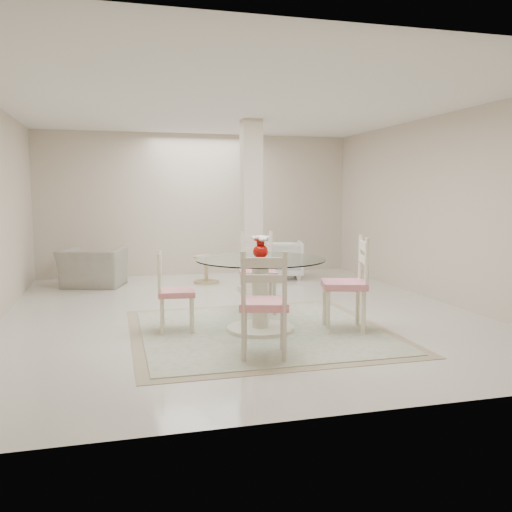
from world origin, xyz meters
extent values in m
plane|color=silver|center=(0.00, 0.00, 0.00)|extent=(7.00, 7.00, 0.00)
cube|color=beige|center=(0.00, 3.50, 1.35)|extent=(6.00, 0.02, 2.70)
cube|color=beige|center=(0.00, -3.50, 1.35)|extent=(6.00, 0.02, 2.70)
cube|color=beige|center=(3.00, 0.00, 1.35)|extent=(0.02, 7.00, 2.70)
cube|color=white|center=(0.00, 0.00, 2.70)|extent=(6.00, 7.00, 0.02)
cube|color=beige|center=(0.50, 1.30, 1.35)|extent=(0.30, 0.30, 2.70)
cube|color=tan|center=(0.00, -1.09, 0.00)|extent=(2.90, 2.90, 0.01)
cube|color=beige|center=(0.00, -1.09, 0.01)|extent=(2.66, 2.66, 0.01)
cylinder|color=beige|center=(0.00, -1.09, 0.03)|extent=(0.76, 0.76, 0.06)
cylinder|color=beige|center=(0.00, -1.09, 0.44)|extent=(0.19, 0.19, 0.79)
cylinder|color=beige|center=(0.00, -1.09, 0.81)|extent=(0.31, 0.31, 0.03)
cylinder|color=white|center=(0.00, -1.09, 0.83)|extent=(1.46, 1.46, 0.01)
ellipsoid|color=#AF0B05|center=(0.00, -1.09, 0.92)|extent=(0.17, 0.17, 0.16)
cylinder|color=#AF0B05|center=(0.00, -1.09, 1.02)|extent=(0.09, 0.09, 0.05)
cylinder|color=#AF0B05|center=(0.00, -1.09, 1.06)|extent=(0.15, 0.15, 0.02)
ellipsoid|color=silver|center=(0.00, -1.09, 1.08)|extent=(0.10, 0.10, 0.04)
ellipsoid|color=silver|center=(0.05, -1.07, 1.07)|extent=(0.10, 0.10, 0.04)
ellipsoid|color=silver|center=(-0.05, -1.06, 1.07)|extent=(0.10, 0.10, 0.04)
ellipsoid|color=silver|center=(0.01, -1.14, 1.06)|extent=(0.10, 0.10, 0.04)
ellipsoid|color=silver|center=(0.04, -1.12, 1.08)|extent=(0.10, 0.10, 0.04)
cylinder|color=#F6EFCA|center=(0.79, -1.06, 0.25)|extent=(0.05, 0.05, 0.50)
cylinder|color=#F6EFCA|center=(0.68, -1.44, 0.25)|extent=(0.05, 0.05, 0.50)
cylinder|color=#F6EFCA|center=(1.17, -1.17, 0.25)|extent=(0.05, 0.05, 0.50)
cylinder|color=#F6EFCA|center=(1.06, -1.55, 0.25)|extent=(0.05, 0.05, 0.50)
cube|color=red|center=(0.92, -1.31, 0.54)|extent=(0.59, 0.59, 0.08)
cube|color=#F6EFCA|center=(1.13, -1.37, 0.91)|extent=(0.17, 0.43, 0.59)
cylinder|color=beige|center=(0.00, -0.32, 0.25)|extent=(0.05, 0.05, 0.49)
cylinder|color=beige|center=(0.38, -0.38, 0.25)|extent=(0.05, 0.05, 0.49)
cylinder|color=beige|center=(0.06, 0.06, 0.25)|extent=(0.05, 0.05, 0.49)
cylinder|color=beige|center=(0.44, 0.00, 0.25)|extent=(0.05, 0.05, 0.49)
cube|color=red|center=(0.22, -0.16, 0.53)|extent=(0.54, 0.54, 0.07)
cube|color=beige|center=(0.25, 0.05, 0.89)|extent=(0.43, 0.12, 0.58)
cylinder|color=#F2ECC7|center=(-0.78, -1.05, 0.21)|extent=(0.04, 0.04, 0.43)
cylinder|color=#F2ECC7|center=(-0.74, -0.72, 0.21)|extent=(0.04, 0.04, 0.43)
cylinder|color=#F2ECC7|center=(-1.11, -1.02, 0.21)|extent=(0.04, 0.04, 0.43)
cylinder|color=#F2ECC7|center=(-1.07, -0.69, 0.21)|extent=(0.04, 0.04, 0.43)
cube|color=red|center=(-0.92, -0.87, 0.46)|extent=(0.45, 0.45, 0.06)
cube|color=#F2ECC7|center=(-1.11, -0.85, 0.77)|extent=(0.08, 0.37, 0.50)
cylinder|color=beige|center=(0.01, -1.88, 0.24)|extent=(0.05, 0.05, 0.48)
cylinder|color=beige|center=(-0.35, -1.78, 0.24)|extent=(0.05, 0.05, 0.48)
cylinder|color=beige|center=(-0.09, -2.24, 0.24)|extent=(0.05, 0.05, 0.48)
cylinder|color=beige|center=(-0.45, -2.14, 0.24)|extent=(0.05, 0.05, 0.48)
cube|color=red|center=(-0.22, -2.01, 0.52)|extent=(0.57, 0.57, 0.07)
cube|color=beige|center=(-0.27, -2.21, 0.87)|extent=(0.42, 0.15, 0.57)
imported|color=gray|center=(-1.95, 2.52, 0.32)|extent=(1.20, 1.12, 0.65)
imported|color=silver|center=(1.43, 2.62, 0.35)|extent=(0.90, 0.92, 0.69)
cylinder|color=tan|center=(-0.04, 2.42, 0.02)|extent=(0.44, 0.44, 0.04)
cylinder|color=tan|center=(-0.04, 2.42, 0.24)|extent=(0.06, 0.06, 0.42)
cylinder|color=tan|center=(-0.04, 2.42, 0.47)|extent=(0.46, 0.46, 0.03)
camera|label=1|loc=(-1.59, -6.93, 1.58)|focal=38.00mm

